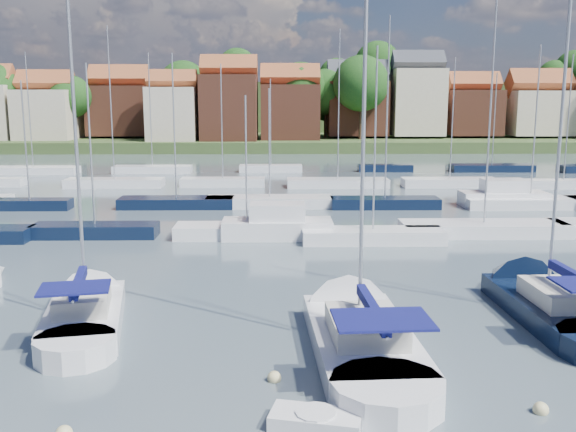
{
  "coord_description": "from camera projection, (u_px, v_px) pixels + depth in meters",
  "views": [
    {
      "loc": [
        -5.3,
        -20.26,
        8.88
      ],
      "look_at": [
        -4.72,
        14.0,
        2.54
      ],
      "focal_mm": 40.0,
      "sensor_mm": 36.0,
      "label": 1
    }
  ],
  "objects": [
    {
      "name": "ground",
      "position": [
        333.0,
        192.0,
        60.95
      ],
      "size": [
        260.0,
        260.0,
        0.0
      ],
      "primitive_type": "plane",
      "color": "#425259",
      "rests_on": "ground"
    },
    {
      "name": "sailboat_left",
      "position": [
        88.0,
        308.0,
        26.35
      ],
      "size": [
        4.77,
        10.95,
        14.47
      ],
      "rotation": [
        0.0,
        0.0,
        1.76
      ],
      "color": "white",
      "rests_on": "ground"
    },
    {
      "name": "sailboat_centre",
      "position": [
        354.0,
        326.0,
        24.36
      ],
      "size": [
        4.04,
        13.08,
        17.5
      ],
      "rotation": [
        0.0,
        0.0,
        1.62
      ],
      "color": "white",
      "rests_on": "ground"
    },
    {
      "name": "sailboat_navy",
      "position": [
        536.0,
        298.0,
        27.67
      ],
      "size": [
        3.66,
        12.33,
        16.91
      ],
      "rotation": [
        0.0,
        0.0,
        1.61
      ],
      "color": "black",
      "rests_on": "ground"
    },
    {
      "name": "tender",
      "position": [
        316.0,
        420.0,
        17.51
      ],
      "size": [
        2.69,
        1.7,
        0.54
      ],
      "rotation": [
        0.0,
        0.0,
        -0.23
      ],
      "color": "white",
      "rests_on": "ground"
    },
    {
      "name": "buoy_c",
      "position": [
        274.0,
        381.0,
        20.42
      ],
      "size": [
        0.45,
        0.45,
        0.45
      ],
      "primitive_type": "sphere",
      "color": "beige",
      "rests_on": "ground"
    },
    {
      "name": "buoy_d",
      "position": [
        540.0,
        413.0,
        18.34
      ],
      "size": [
        0.45,
        0.45,
        0.45
      ],
      "primitive_type": "sphere",
      "color": "beige",
      "rests_on": "ground"
    },
    {
      "name": "buoy_e",
      "position": [
        529.0,
        307.0,
        27.57
      ],
      "size": [
        0.49,
        0.49,
        0.49
      ],
      "primitive_type": "sphere",
      "color": "beige",
      "rests_on": "ground"
    },
    {
      "name": "marina_field",
      "position": [
        359.0,
        196.0,
        56.13
      ],
      "size": [
        79.62,
        41.41,
        15.93
      ],
      "color": "white",
      "rests_on": "ground"
    },
    {
      "name": "far_shore_town",
      "position": [
        309.0,
        116.0,
        151.25
      ],
      "size": [
        212.46,
        90.0,
        22.27
      ],
      "color": "#3C5229",
      "rests_on": "ground"
    }
  ]
}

